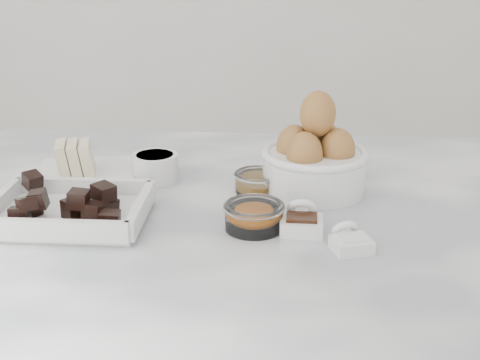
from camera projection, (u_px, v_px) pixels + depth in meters
The scene contains 9 objects.
marble_slab at pixel (225, 226), 0.95m from camera, with size 1.20×0.80×0.04m, color white.
chocolate_dish at pixel (69, 205), 0.91m from camera, with size 0.21×0.16×0.06m.
butter_plate at pixel (84, 168), 1.06m from camera, with size 0.18×0.18×0.06m.
sugar_ramekin at pixel (155, 166), 1.06m from camera, with size 0.07×0.07×0.04m.
egg_bowl at pixel (315, 159), 1.01m from camera, with size 0.16×0.16×0.16m.
honey_bowl at pixel (258, 182), 1.02m from camera, with size 0.07×0.07×0.03m.
zest_bowl at pixel (254, 215), 0.89m from camera, with size 0.08×0.08×0.04m.
vanilla_spoon at pixel (302, 221), 0.89m from camera, with size 0.06×0.07×0.04m.
salt_spoon at pixel (350, 240), 0.83m from camera, with size 0.06×0.07×0.04m.
Camera 1 is at (0.08, -0.86, 1.32)m, focal length 50.00 mm.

